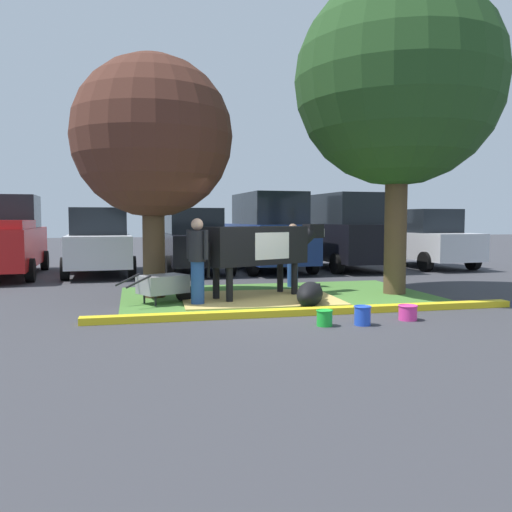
{
  "coord_description": "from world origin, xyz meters",
  "views": [
    {
      "loc": [
        -2.62,
        -9.31,
        1.7
      ],
      "look_at": [
        -0.05,
        1.7,
        0.9
      ],
      "focal_mm": 37.16,
      "sensor_mm": 36.0,
      "label": 1
    }
  ],
  "objects_px": {
    "person_handler": "(197,259)",
    "bucket_blue": "(362,315)",
    "cow_holstein": "(260,246)",
    "suv_black": "(344,231)",
    "sedan_blue": "(193,241)",
    "shade_tree_left": "(152,138)",
    "bucket_pink": "(408,312)",
    "person_visitor_near": "(293,253)",
    "pickup_truck_black": "(1,239)",
    "calf_lying": "(310,294)",
    "shade_tree_right": "(398,83)",
    "hatchback_white": "(99,242)",
    "sedan_silver": "(425,239)",
    "bucket_green": "(324,317)",
    "suv_dark_grey": "(268,232)",
    "wheelbarrow": "(164,285)"
  },
  "relations": [
    {
      "from": "shade_tree_left",
      "to": "bucket_green",
      "type": "height_order",
      "value": "shade_tree_left"
    },
    {
      "from": "person_handler",
      "to": "sedan_silver",
      "type": "distance_m",
      "value": 10.92
    },
    {
      "from": "person_visitor_near",
      "to": "pickup_truck_black",
      "type": "height_order",
      "value": "pickup_truck_black"
    },
    {
      "from": "person_handler",
      "to": "bucket_blue",
      "type": "distance_m",
      "value": 3.49
    },
    {
      "from": "shade_tree_right",
      "to": "bucket_pink",
      "type": "height_order",
      "value": "shade_tree_right"
    },
    {
      "from": "wheelbarrow",
      "to": "sedan_silver",
      "type": "relative_size",
      "value": 0.35
    },
    {
      "from": "wheelbarrow",
      "to": "bucket_pink",
      "type": "bearing_deg",
      "value": -34.23
    },
    {
      "from": "person_handler",
      "to": "bucket_blue",
      "type": "relative_size",
      "value": 5.5
    },
    {
      "from": "cow_holstein",
      "to": "suv_dark_grey",
      "type": "distance_m",
      "value": 6.02
    },
    {
      "from": "person_visitor_near",
      "to": "bucket_pink",
      "type": "height_order",
      "value": "person_visitor_near"
    },
    {
      "from": "calf_lying",
      "to": "sedan_blue",
      "type": "relative_size",
      "value": 0.29
    },
    {
      "from": "shade_tree_left",
      "to": "sedan_blue",
      "type": "relative_size",
      "value": 1.14
    },
    {
      "from": "person_handler",
      "to": "sedan_blue",
      "type": "height_order",
      "value": "sedan_blue"
    },
    {
      "from": "person_visitor_near",
      "to": "sedan_silver",
      "type": "height_order",
      "value": "sedan_silver"
    },
    {
      "from": "shade_tree_right",
      "to": "person_visitor_near",
      "type": "bearing_deg",
      "value": 139.34
    },
    {
      "from": "shade_tree_left",
      "to": "shade_tree_right",
      "type": "bearing_deg",
      "value": -7.28
    },
    {
      "from": "person_visitor_near",
      "to": "suv_dark_grey",
      "type": "bearing_deg",
      "value": 83.54
    },
    {
      "from": "wheelbarrow",
      "to": "shade_tree_right",
      "type": "bearing_deg",
      "value": 2.26
    },
    {
      "from": "cow_holstein",
      "to": "suv_black",
      "type": "xyz_separation_m",
      "value": [
        4.31,
        5.75,
        0.15
      ]
    },
    {
      "from": "calf_lying",
      "to": "bucket_blue",
      "type": "relative_size",
      "value": 4.19
    },
    {
      "from": "suv_black",
      "to": "pickup_truck_black",
      "type": "bearing_deg",
      "value": 179.11
    },
    {
      "from": "bucket_green",
      "to": "bucket_pink",
      "type": "distance_m",
      "value": 1.54
    },
    {
      "from": "bucket_pink",
      "to": "pickup_truck_black",
      "type": "height_order",
      "value": "pickup_truck_black"
    },
    {
      "from": "calf_lying",
      "to": "hatchback_white",
      "type": "distance_m",
      "value": 8.36
    },
    {
      "from": "suv_dark_grey",
      "to": "suv_black",
      "type": "relative_size",
      "value": 1.0
    },
    {
      "from": "shade_tree_left",
      "to": "shade_tree_right",
      "type": "xyz_separation_m",
      "value": [
        5.29,
        -0.68,
        1.28
      ]
    },
    {
      "from": "person_handler",
      "to": "suv_black",
      "type": "relative_size",
      "value": 0.36
    },
    {
      "from": "bucket_blue",
      "to": "person_visitor_near",
      "type": "bearing_deg",
      "value": 86.62
    },
    {
      "from": "sedan_blue",
      "to": "suv_black",
      "type": "bearing_deg",
      "value": -1.03
    },
    {
      "from": "person_visitor_near",
      "to": "pickup_truck_black",
      "type": "bearing_deg",
      "value": 149.77
    },
    {
      "from": "wheelbarrow",
      "to": "calf_lying",
      "type": "bearing_deg",
      "value": -19.13
    },
    {
      "from": "pickup_truck_black",
      "to": "person_handler",
      "type": "bearing_deg",
      "value": -53.15
    },
    {
      "from": "bucket_blue",
      "to": "shade_tree_right",
      "type": "bearing_deg",
      "value": 54.66
    },
    {
      "from": "sedan_blue",
      "to": "shade_tree_right",
      "type": "bearing_deg",
      "value": -57.1
    },
    {
      "from": "shade_tree_right",
      "to": "cow_holstein",
      "type": "bearing_deg",
      "value": 177.43
    },
    {
      "from": "shade_tree_left",
      "to": "person_handler",
      "type": "height_order",
      "value": "shade_tree_left"
    },
    {
      "from": "shade_tree_right",
      "to": "wheelbarrow",
      "type": "xyz_separation_m",
      "value": [
        -5.13,
        -0.2,
        -4.29
      ]
    },
    {
      "from": "person_handler",
      "to": "pickup_truck_black",
      "type": "relative_size",
      "value": 0.31
    },
    {
      "from": "person_handler",
      "to": "sedan_blue",
      "type": "distance_m",
      "value": 6.61
    },
    {
      "from": "cow_holstein",
      "to": "sedan_silver",
      "type": "xyz_separation_m",
      "value": [
        7.33,
        5.77,
        -0.13
      ]
    },
    {
      "from": "cow_holstein",
      "to": "suv_dark_grey",
      "type": "height_order",
      "value": "suv_dark_grey"
    },
    {
      "from": "shade_tree_left",
      "to": "bucket_pink",
      "type": "bearing_deg",
      "value": -41.07
    },
    {
      "from": "person_handler",
      "to": "bucket_green",
      "type": "height_order",
      "value": "person_handler"
    },
    {
      "from": "pickup_truck_black",
      "to": "shade_tree_left",
      "type": "bearing_deg",
      "value": -52.01
    },
    {
      "from": "calf_lying",
      "to": "cow_holstein",
      "type": "bearing_deg",
      "value": 117.69
    },
    {
      "from": "hatchback_white",
      "to": "sedan_silver",
      "type": "bearing_deg",
      "value": -0.27
    },
    {
      "from": "cow_holstein",
      "to": "person_handler",
      "type": "bearing_deg",
      "value": -153.01
    },
    {
      "from": "shade_tree_right",
      "to": "suv_black",
      "type": "xyz_separation_m",
      "value": [
        1.23,
        5.89,
        -3.4
      ]
    },
    {
      "from": "bucket_pink",
      "to": "sedan_silver",
      "type": "relative_size",
      "value": 0.07
    },
    {
      "from": "cow_holstein",
      "to": "person_visitor_near",
      "type": "bearing_deg",
      "value": 51.66
    }
  ]
}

